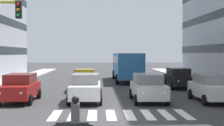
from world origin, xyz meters
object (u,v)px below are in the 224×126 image
at_px(car_1, 148,87).
at_px(car_row2_0, 179,78).
at_px(car_0, 212,88).
at_px(motorcycle_with_rider, 73,124).
at_px(car_3, 20,87).
at_px(car_2, 86,87).
at_px(car_row2_1, 85,79).
at_px(bus_behind_traffic, 127,64).

relative_size(car_1, car_row2_0, 1.00).
height_order(car_0, car_1, same).
bearing_deg(car_row2_0, motorcycle_with_rider, 65.34).
bearing_deg(car_1, car_3, -2.08).
bearing_deg(car_0, car_3, -2.80).
xyz_separation_m(car_0, car_row2_0, (0.06, -7.98, 0.00)).
bearing_deg(car_1, car_row2_0, -116.50).
xyz_separation_m(car_2, motorcycle_with_rider, (0.05, 9.31, -0.24)).
bearing_deg(car_row2_0, car_row2_1, 10.11).
xyz_separation_m(car_2, car_row2_1, (0.31, -6.16, 0.00)).
relative_size(car_0, motorcycle_with_rider, 2.61).
height_order(car_row2_1, bus_behind_traffic, bus_behind_traffic).
relative_size(car_3, car_row2_0, 1.00).
bearing_deg(car_row2_1, car_0, 140.94).
relative_size(car_2, car_row2_1, 1.00).
bearing_deg(motorcycle_with_rider, car_3, -67.19).
bearing_deg(car_row2_1, car_1, 123.72).
bearing_deg(car_0, car_row2_0, -89.56).
distance_m(car_row2_1, motorcycle_with_rider, 15.47).
height_order(car_1, car_2, same).
distance_m(car_1, car_row2_1, 7.53).
bearing_deg(car_1, car_0, 175.73).
bearing_deg(car_row2_0, car_2, 44.58).
height_order(car_2, motorcycle_with_rider, car_2).
distance_m(car_1, motorcycle_with_rider, 10.01).
xyz_separation_m(car_1, car_3, (7.91, -0.29, 0.00)).
relative_size(car_0, car_row2_0, 1.00).
relative_size(car_2, car_row2_0, 1.00).
distance_m(car_0, motorcycle_with_rider, 11.86).
bearing_deg(car_2, car_3, -2.63).
distance_m(car_row2_1, bus_behind_traffic, 9.65).
relative_size(car_2, motorcycle_with_rider, 2.61).
xyz_separation_m(car_3, bus_behind_traffic, (-7.91, -14.62, 0.97)).
height_order(car_1, car_3, same).
height_order(car_3, car_row2_0, same).
bearing_deg(bus_behind_traffic, car_0, 104.38).
xyz_separation_m(car_row2_0, car_row2_1, (8.01, 1.43, 0.00)).
xyz_separation_m(car_1, car_2, (3.87, -0.10, 0.00)).
distance_m(car_row2_0, car_row2_1, 8.14).
bearing_deg(car_3, motorcycle_with_rider, 112.81).
distance_m(car_3, car_row2_0, 13.89).
height_order(bus_behind_traffic, motorcycle_with_rider, bus_behind_traffic).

